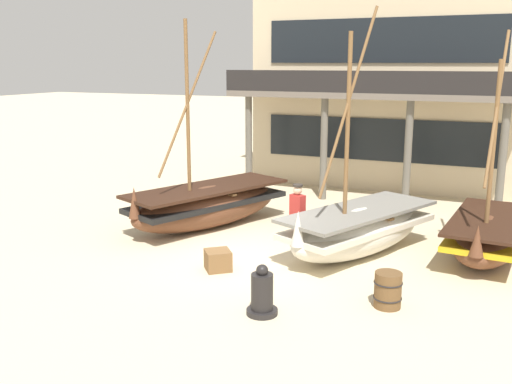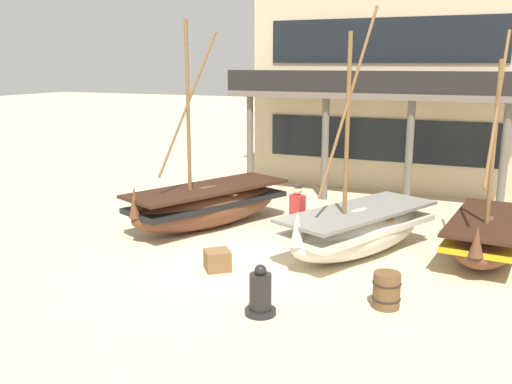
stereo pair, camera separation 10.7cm
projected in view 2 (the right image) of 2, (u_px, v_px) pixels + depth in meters
ground_plane at (239, 256)px, 13.92m from camera, size 120.00×120.00×0.00m
fishing_boat_near_left at (358, 230)px, 13.92m from camera, size 3.24×4.70×5.87m
fishing_boat_centre_large at (208, 205)px, 16.30m from camera, size 3.42×5.18×5.71m
fishing_boat_far_right at (488, 235)px, 13.73m from camera, size 1.94×4.12×5.34m
fisherman_by_hull at (297, 218)px, 14.22m from camera, size 0.42×0.35×1.68m
capstan_winch at (260, 294)px, 10.65m from camera, size 0.59×0.59×0.98m
wooden_barrel at (386, 290)px, 10.95m from camera, size 0.56×0.56×0.70m
cargo_crate at (217, 260)px, 12.98m from camera, size 0.78×0.78×0.46m
harbor_building_main at (400, 44)px, 22.53m from camera, size 10.16×8.73×10.65m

